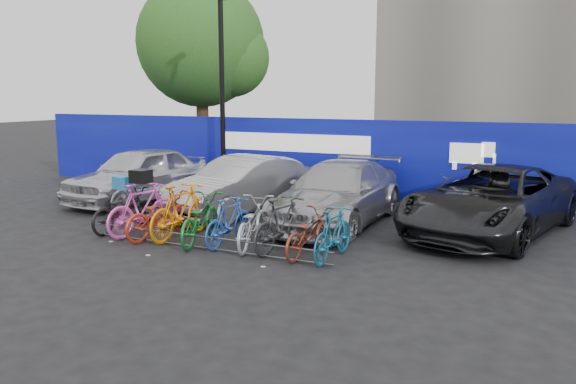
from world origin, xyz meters
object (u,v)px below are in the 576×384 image
Objects in this scene: bike_7 at (282,224)px; car_3 at (491,200)px; bike_1 at (142,209)px; bike_3 at (181,211)px; bike_rack at (205,242)px; car_2 at (338,193)px; tree at (206,46)px; bike_8 at (308,233)px; bike_9 at (333,234)px; car_1 at (242,185)px; bike_5 at (229,222)px; car_0 at (139,174)px; bike_0 at (123,210)px; lamppost at (222,90)px; bike_2 at (160,215)px; bike_4 at (200,219)px; bike_6 at (252,223)px.

car_3 is at bearing -128.26° from bike_7.
bike_3 reaches higher than bike_1.
bike_rack is 3.84m from car_2.
car_3 is (11.88, -6.76, -4.30)m from tree.
bike_8 is at bearing -177.80° from bike_3.
bike_7 is 1.09× the size of bike_9.
bike_3 is 3.08m from bike_8.
tree is 1.52× the size of car_2.
car_1 reaches higher than bike_5.
bike_1 is 4.05m from bike_8.
car_0 is at bearing -18.40° from bike_8.
bike_7 is (1.45, 0.61, 0.39)m from bike_rack.
bike_1 is 1.17× the size of bike_9.
bike_0 is 1.63m from bike_3.
lamppost is 1.29× the size of car_0.
bike_8 is (4.05, 0.02, -0.14)m from bike_1.
bike_1 is at bearing 5.20° from bike_2.
bike_rack is 2.84× the size of bike_1.
tree reaches higher than bike_2.
lamppost is at bearing -78.45° from bike_0.
car_3 is 2.82× the size of bike_1.
car_3 reaches higher than bike_9.
car_2 reaches higher than bike_9.
bike_1 is 3.43m from bike_7.
lamppost is 6.43m from bike_2.
bike_rack is 1.23× the size of car_1.
tree is 3.99× the size of bike_4.
bike_7 is at bearing -176.11° from bike_3.
bike_4 reaches higher than bike_5.
bike_7 reaches higher than bike_5.
car_3 is at bearing -141.62° from bike_5.
bike_4 reaches higher than bike_0.
bike_5 is 0.92× the size of bike_7.
car_0 is 3.59m from car_1.
car_1 is 2.34× the size of bike_2.
bike_5 is (-1.36, -2.89, -0.24)m from car_2.
lamppost is at bearing -65.81° from bike_6.
bike_9 is at bearing -176.32° from bike_0.
bike_8 is (2.07, 0.52, 0.29)m from bike_rack.
bike_5 is (1.38, -2.98, -0.24)m from car_1.
bike_1 reaches higher than bike_2.
lamppost is at bearing -74.66° from bike_4.
bike_2 is (-1.46, 0.46, 0.35)m from bike_rack.
bike_4 is (2.21, -0.16, 0.02)m from bike_0.
car_1 is 3.15m from bike_4.
bike_5 reaches higher than bike_0.
bike_3 is (2.20, -5.40, -2.66)m from lamppost.
bike_2 is 1.73m from bike_5.
tree reaches higher than car_0.
bike_1 is 2.24m from bike_5.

